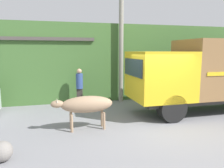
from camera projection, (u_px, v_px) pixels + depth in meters
name	position (u px, v px, depth m)	size (l,w,h in m)	color
ground_plane	(158.00, 124.00, 7.91)	(60.00, 60.00, 0.00)	gray
hillside_embankment	(110.00, 60.00, 14.21)	(32.00, 5.74, 4.00)	#426B33
building_backdrop	(42.00, 69.00, 11.62)	(5.25, 2.70, 3.26)	#C6B793
cargo_truck	(217.00, 72.00, 9.40)	(7.42, 2.23, 3.08)	#2D2D2D
brown_cow	(86.00, 105.00, 7.25)	(2.04, 0.56, 1.14)	#9E7F60
pedestrian_on_hill	(80.00, 85.00, 10.47)	(0.38, 0.38, 1.78)	#38332D
utility_pole	(121.00, 34.00, 10.97)	(0.90, 0.23, 6.66)	gray
roadside_rock	(2.00, 151.00, 5.20)	(0.50, 0.50, 0.50)	gray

